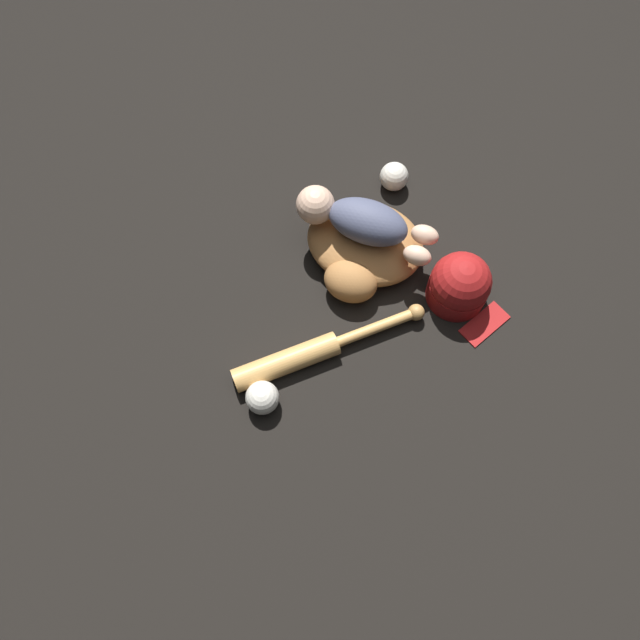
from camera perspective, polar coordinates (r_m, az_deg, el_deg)
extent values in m
plane|color=black|center=(1.57, 5.17, 4.87)|extent=(6.00, 6.00, 0.00)
ellipsoid|color=#A8703D|center=(1.55, 4.15, 7.08)|extent=(0.33, 0.29, 0.09)
ellipsoid|color=#A8703D|center=(1.50, 2.83, 3.58)|extent=(0.15, 0.13, 0.09)
ellipsoid|color=#4C516B|center=(1.47, 4.39, 8.93)|extent=(0.21, 0.15, 0.09)
sphere|color=beige|center=(1.49, -0.43, 10.48)|extent=(0.09, 0.09, 0.09)
ellipsoid|color=beige|center=(1.47, 8.87, 5.85)|extent=(0.08, 0.06, 0.05)
ellipsoid|color=beige|center=(1.50, 9.56, 7.68)|extent=(0.08, 0.06, 0.05)
cylinder|color=tan|center=(1.44, -3.13, -3.85)|extent=(0.24, 0.18, 0.06)
cylinder|color=tan|center=(1.47, 5.21, -0.67)|extent=(0.19, 0.13, 0.03)
sphere|color=#B68649|center=(1.50, 8.78, 0.70)|extent=(0.04, 0.04, 0.04)
sphere|color=silver|center=(1.40, -5.29, -7.08)|extent=(0.08, 0.08, 0.08)
sphere|color=silver|center=(1.68, 6.79, 12.90)|extent=(0.08, 0.08, 0.08)
cylinder|color=maroon|center=(1.54, 12.42, 2.68)|extent=(0.14, 0.14, 0.06)
sphere|color=maroon|center=(1.50, 12.74, 3.39)|extent=(0.14, 0.14, 0.14)
cube|color=maroon|center=(1.55, 14.82, -0.33)|extent=(0.12, 0.13, 0.01)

